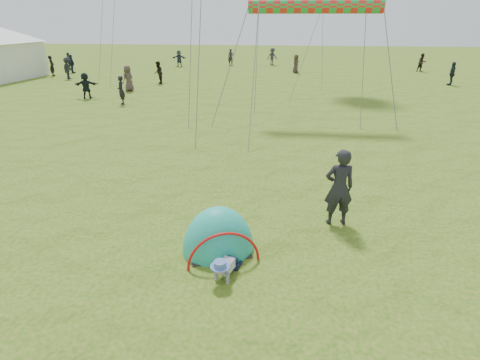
# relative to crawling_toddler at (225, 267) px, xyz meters

# --- Properties ---
(ground) EXTENTS (140.00, 140.00, 0.00)m
(ground) POSITION_rel_crawling_toddler_xyz_m (0.32, -0.69, -0.26)
(ground) COLOR #25580B
(crawling_toddler) EXTENTS (0.66, 0.79, 0.52)m
(crawling_toddler) POSITION_rel_crawling_toddler_xyz_m (0.00, 0.00, 0.00)
(crawling_toddler) COLOR black
(crawling_toddler) RESTS_ON ground
(popup_tent) EXTENTS (1.91, 1.76, 2.01)m
(popup_tent) POSITION_rel_crawling_toddler_xyz_m (-0.29, 0.95, -0.26)
(popup_tent) COLOR #1C9C70
(popup_tent) RESTS_ON ground
(standing_adult) EXTENTS (0.76, 0.57, 1.91)m
(standing_adult) POSITION_rel_crawling_toddler_xyz_m (2.37, 2.42, 0.70)
(standing_adult) COLOR black
(standing_adult) RESTS_ON ground
(crowd_person_0) EXTENTS (0.61, 0.73, 1.71)m
(crowd_person_0) POSITION_rel_crawling_toddler_xyz_m (-19.23, 25.81, 0.60)
(crowd_person_0) COLOR black
(crowd_person_0) RESTS_ON ground
(crowd_person_1) EXTENTS (0.79, 0.93, 1.67)m
(crowd_person_1) POSITION_rel_crawling_toddler_xyz_m (-8.67, 22.71, 0.58)
(crowd_person_1) COLOR black
(crowd_person_1) RESTS_ON ground
(crowd_person_2) EXTENTS (1.01, 0.89, 1.63)m
(crowd_person_2) POSITION_rel_crawling_toddler_xyz_m (-18.55, 27.84, 0.56)
(crowd_person_2) COLOR #1E2434
(crowd_person_2) RESTS_ON ground
(crowd_person_3) EXTENTS (1.32, 1.11, 1.78)m
(crowd_person_3) POSITION_rel_crawling_toddler_xyz_m (-0.49, 36.44, 0.63)
(crowd_person_3) COLOR #2D2E36
(crowd_person_3) RESTS_ON ground
(crowd_person_4) EXTENTS (0.82, 0.95, 1.63)m
(crowd_person_4) POSITION_rel_crawling_toddler_xyz_m (1.90, 30.32, 0.56)
(crowd_person_4) COLOR #3E322C
(crowd_person_4) RESTS_ON ground
(crowd_person_5) EXTENTS (1.52, 0.73, 1.58)m
(crowd_person_5) POSITION_rel_crawling_toddler_xyz_m (-11.36, 16.63, 0.53)
(crowd_person_5) COLOR black
(crowd_person_5) RESTS_ON ground
(crowd_person_6) EXTENTS (0.60, 0.70, 1.61)m
(crowd_person_6) POSITION_rel_crawling_toddler_xyz_m (-8.47, 15.22, 0.55)
(crowd_person_6) COLOR black
(crowd_person_6) RESTS_ON ground
(crowd_person_8) EXTENTS (0.89, 1.02, 1.65)m
(crowd_person_8) POSITION_rel_crawling_toddler_xyz_m (-19.98, 29.89, 0.57)
(crowd_person_8) COLOR #2C404A
(crowd_person_8) RESTS_ON ground
(crowd_person_9) EXTENTS (0.69, 1.14, 1.72)m
(crowd_person_9) POSITION_rel_crawling_toddler_xyz_m (-16.91, 24.30, 0.60)
(crowd_person_9) COLOR black
(crowd_person_9) RESTS_ON ground
(crowd_person_10) EXTENTS (0.86, 1.00, 1.72)m
(crowd_person_10) POSITION_rel_crawling_toddler_xyz_m (-9.73, 19.41, 0.60)
(crowd_person_10) COLOR #453734
(crowd_person_10) RESTS_ON ground
(crowd_person_11) EXTENTS (1.52, 0.49, 1.64)m
(crowd_person_11) POSITION_rel_crawling_toddler_xyz_m (-10.10, 33.92, 0.56)
(crowd_person_11) COLOR #2F374A
(crowd_person_11) RESTS_ON ground
(crowd_person_12) EXTENTS (0.67, 0.49, 1.69)m
(crowd_person_12) POSITION_rel_crawling_toddler_xyz_m (-4.90, 35.59, 0.59)
(crowd_person_12) COLOR black
(crowd_person_12) RESTS_ON ground
(crowd_person_13) EXTENTS (0.96, 0.84, 1.65)m
(crowd_person_13) POSITION_rel_crawling_toddler_xyz_m (13.76, 32.71, 0.57)
(crowd_person_13) COLOR black
(crowd_person_13) RESTS_ON ground
(crowd_person_14) EXTENTS (0.61, 1.06, 1.70)m
(crowd_person_14) POSITION_rel_crawling_toddler_xyz_m (13.39, 24.65, 0.59)
(crowd_person_14) COLOR #1D272F
(crowd_person_14) RESTS_ON ground
(rainbow_tube_kite) EXTENTS (5.95, 0.64, 0.64)m
(rainbow_tube_kite) POSITION_rel_crawling_toddler_xyz_m (2.16, 12.84, 4.90)
(rainbow_tube_kite) COLOR red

